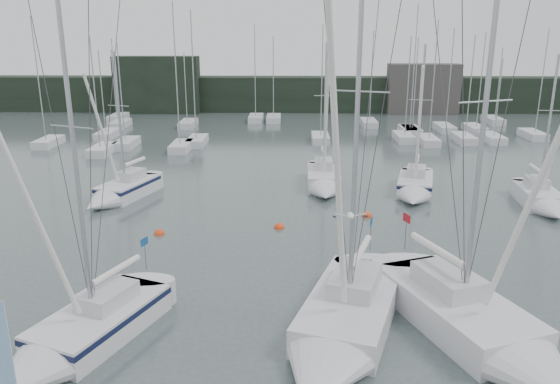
{
  "coord_description": "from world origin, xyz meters",
  "views": [
    {
      "loc": [
        -0.69,
        -18.95,
        11.86
      ],
      "look_at": [
        -1.2,
        5.0,
        4.63
      ],
      "focal_mm": 35.0,
      "sensor_mm": 36.0,
      "label": 1
    }
  ],
  "objects": [
    {
      "name": "far_building_left",
      "position": [
        -20.0,
        60.0,
        4.0
      ],
      "size": [
        12.0,
        3.0,
        8.0
      ],
      "primitive_type": "cube",
      "color": "black",
      "rests_on": "ground"
    },
    {
      "name": "sailboat_near_left",
      "position": [
        -8.89,
        -1.13,
        0.58
      ],
      "size": [
        5.69,
        8.73,
        14.37
      ],
      "rotation": [
        0.0,
        0.0,
        -0.39
      ],
      "color": "silver",
      "rests_on": "ground"
    },
    {
      "name": "far_building_right",
      "position": [
        18.0,
        60.0,
        3.5
      ],
      "size": [
        10.0,
        3.0,
        7.0
      ],
      "primitive_type": "cube",
      "color": "#45423F",
      "rests_on": "ground"
    },
    {
      "name": "sailboat_mid_e",
      "position": [
        16.46,
        16.69,
        0.53
      ],
      "size": [
        2.93,
        6.91,
        10.99
      ],
      "rotation": [
        0.0,
        0.0,
        -0.09
      ],
      "color": "silver",
      "rests_on": "ground"
    },
    {
      "name": "sailboat_mid_d",
      "position": [
        8.37,
        19.57,
        0.57
      ],
      "size": [
        4.16,
        7.6,
        11.57
      ],
      "rotation": [
        0.0,
        0.0,
        -0.25
      ],
      "color": "silver",
      "rests_on": "ground"
    },
    {
      "name": "ground",
      "position": [
        0.0,
        0.0,
        0.0
      ],
      "size": [
        160.0,
        160.0,
        0.0
      ],
      "primitive_type": "plane",
      "color": "#445251",
      "rests_on": "ground"
    },
    {
      "name": "far_treeline",
      "position": [
        0.0,
        62.0,
        2.5
      ],
      "size": [
        90.0,
        4.0,
        5.0
      ],
      "primitive_type": "cube",
      "color": "black",
      "rests_on": "ground"
    },
    {
      "name": "buoy_c",
      "position": [
        -8.58,
        11.46,
        0.0
      ],
      "size": [
        0.62,
        0.62,
        0.62
      ],
      "primitive_type": "sphere",
      "color": "#E93E14",
      "rests_on": "ground"
    },
    {
      "name": "sailboat_mid_a",
      "position": [
        -13.03,
        17.96,
        0.58
      ],
      "size": [
        4.61,
        7.56,
        11.11
      ],
      "rotation": [
        0.0,
        0.0,
        -0.33
      ],
      "color": "silver",
      "rests_on": "ground"
    },
    {
      "name": "sailboat_mid_c",
      "position": [
        1.81,
        20.94,
        0.59
      ],
      "size": [
        2.6,
        7.67,
        11.66
      ],
      "rotation": [
        0.0,
        0.0,
        -0.02
      ],
      "color": "silver",
      "rests_on": "ground"
    },
    {
      "name": "seagull",
      "position": [
        1.24,
        -2.24,
        6.04
      ],
      "size": [
        1.04,
        0.47,
        0.21
      ],
      "rotation": [
        0.0,
        0.0,
        0.06
      ],
      "color": "white",
      "rests_on": "ground"
    },
    {
      "name": "mast_forest",
      "position": [
        0.77,
        43.14,
        0.47
      ],
      "size": [
        54.21,
        24.58,
        14.38
      ],
      "color": "silver",
      "rests_on": "ground"
    },
    {
      "name": "sailboat_near_right",
      "position": [
        6.96,
        -0.64,
        0.62
      ],
      "size": [
        6.96,
        11.12,
        15.81
      ],
      "rotation": [
        0.0,
        0.0,
        0.37
      ],
      "color": "silver",
      "rests_on": "ground"
    },
    {
      "name": "sailboat_near_center",
      "position": [
        1.16,
        -0.55,
        0.58
      ],
      "size": [
        6.41,
        10.94,
        16.44
      ],
      "rotation": [
        0.0,
        0.0,
        -0.32
      ],
      "color": "silver",
      "rests_on": "ground"
    },
    {
      "name": "buoy_a",
      "position": [
        -1.42,
        12.68,
        0.0
      ],
      "size": [
        0.64,
        0.64,
        0.64
      ],
      "primitive_type": "sphere",
      "color": "#E93E14",
      "rests_on": "ground"
    },
    {
      "name": "buoy_b",
      "position": [
        4.29,
        14.96,
        0.0
      ],
      "size": [
        0.66,
        0.66,
        0.66
      ],
      "primitive_type": "sphere",
      "color": "#E93E14",
      "rests_on": "ground"
    }
  ]
}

